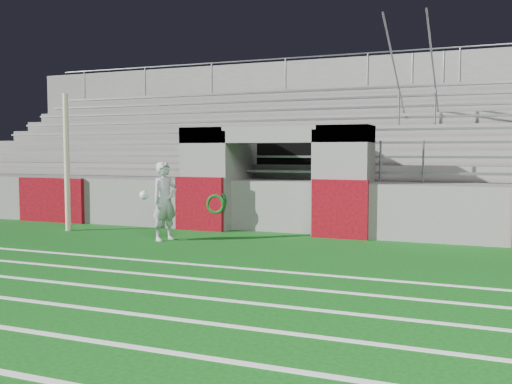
% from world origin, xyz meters
% --- Properties ---
extents(ground, '(90.00, 90.00, 0.00)m').
position_xyz_m(ground, '(0.00, 0.00, 0.00)').
color(ground, '#0C4B10').
rests_on(ground, ground).
extents(field_post, '(0.13, 0.13, 3.43)m').
position_xyz_m(field_post, '(-4.87, 1.70, 1.71)').
color(field_post, beige).
rests_on(field_post, ground).
extents(field_markings, '(28.00, 8.09, 0.01)m').
position_xyz_m(field_markings, '(0.00, -5.00, 0.01)').
color(field_markings, white).
rests_on(field_markings, ground).
extents(stadium_structure, '(26.00, 8.48, 5.42)m').
position_xyz_m(stadium_structure, '(0.00, 7.97, 1.49)').
color(stadium_structure, slate).
rests_on(stadium_structure, ground).
extents(goalkeeper_with_ball, '(0.75, 0.79, 1.76)m').
position_xyz_m(goalkeeper_with_ball, '(-1.78, 1.23, 0.88)').
color(goalkeeper_with_ball, '#B5B9C0').
rests_on(goalkeeper_with_ball, ground).
extents(hose_coil, '(0.55, 0.15, 0.61)m').
position_xyz_m(hose_coil, '(-1.32, 2.93, 0.73)').
color(hose_coil, '#0C3D15').
rests_on(hose_coil, ground).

